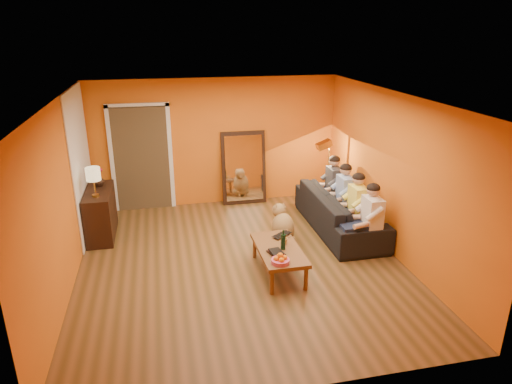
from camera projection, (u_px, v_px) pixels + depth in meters
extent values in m
cube|color=brown|center=(241.00, 263.00, 7.24)|extent=(5.00, 5.50, 0.00)
cube|color=white|center=(239.00, 98.00, 6.35)|extent=(5.00, 5.50, 0.00)
cube|color=#C05C16|center=(216.00, 142.00, 9.32)|extent=(5.00, 0.00, 2.60)
cube|color=#C05C16|center=(62.00, 199.00, 6.30)|extent=(0.00, 5.50, 2.60)
cube|color=#C05C16|center=(394.00, 175.00, 7.29)|extent=(0.00, 5.50, 2.60)
cube|color=white|center=(81.00, 163.00, 7.90)|extent=(0.02, 1.90, 2.58)
cube|color=#3F2D19|center=(142.00, 157.00, 9.18)|extent=(1.06, 0.30, 2.10)
cube|color=white|center=(112.00, 161.00, 8.95)|extent=(0.08, 0.06, 2.20)
cube|color=white|center=(171.00, 157.00, 9.18)|extent=(0.08, 0.06, 2.20)
cube|color=white|center=(137.00, 105.00, 8.70)|extent=(1.22, 0.06, 0.08)
cube|color=black|center=(244.00, 168.00, 9.50)|extent=(0.92, 0.27, 1.51)
cube|color=white|center=(244.00, 168.00, 9.47)|extent=(0.78, 0.21, 1.35)
cube|color=black|center=(101.00, 213.00, 8.07)|extent=(0.44, 1.18, 0.85)
imported|color=black|center=(339.00, 211.00, 8.34)|extent=(2.44, 0.95, 0.71)
cylinder|color=black|center=(283.00, 240.00, 6.73)|extent=(0.07, 0.07, 0.31)
imported|color=#B27F3F|center=(285.00, 241.00, 6.94)|extent=(0.10, 0.10, 0.09)
imported|color=black|center=(284.00, 236.00, 7.18)|extent=(0.42, 0.38, 0.03)
imported|color=black|center=(270.00, 255.00, 6.60)|extent=(0.26, 0.30, 0.02)
imported|color=#B1142F|center=(271.00, 253.00, 6.60)|extent=(0.20, 0.25, 0.02)
imported|color=black|center=(271.00, 252.00, 6.58)|extent=(0.19, 0.24, 0.02)
imported|color=black|center=(99.00, 180.00, 8.12)|extent=(0.20, 0.20, 0.21)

